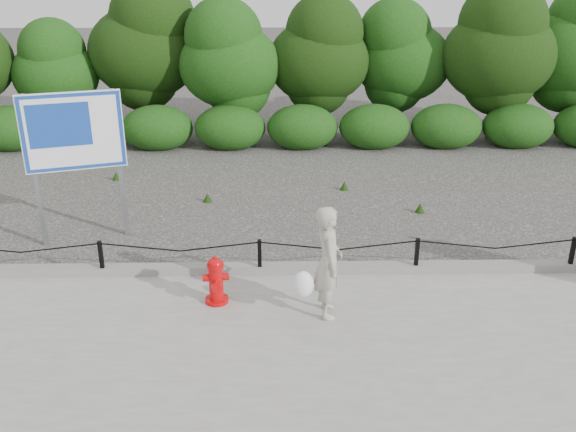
{
  "coord_description": "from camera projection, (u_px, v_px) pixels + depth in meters",
  "views": [
    {
      "loc": [
        0.28,
        -8.7,
        4.62
      ],
      "look_at": [
        0.45,
        0.2,
        1.0
      ],
      "focal_mm": 38.0,
      "sensor_mm": 36.0,
      "label": 1
    }
  ],
  "objects": [
    {
      "name": "treeline",
      "position": [
        289.0,
        52.0,
        17.17
      ],
      "size": [
        20.39,
        3.56,
        4.35
      ],
      "color": "black",
      "rests_on": "ground"
    },
    {
      "name": "chain_barrier",
      "position": [
        260.0,
        253.0,
        9.62
      ],
      "size": [
        10.06,
        0.06,
        0.6
      ],
      "color": "black",
      "rests_on": "sidewalk"
    },
    {
      "name": "sidewalk",
      "position": [
        257.0,
        348.0,
        7.93
      ],
      "size": [
        14.0,
        4.0,
        0.08
      ],
      "primitive_type": "cube",
      "color": "gray",
      "rests_on": "ground"
    },
    {
      "name": "pedestrian",
      "position": [
        327.0,
        263.0,
        8.34
      ],
      "size": [
        0.7,
        0.6,
        1.63
      ],
      "rotation": [
        0.0,
        0.0,
        1.6
      ],
      "color": "#A6A28E",
      "rests_on": "sidewalk"
    },
    {
      "name": "fire_hydrant",
      "position": [
        216.0,
        281.0,
        8.82
      ],
      "size": [
        0.39,
        0.41,
        0.74
      ],
      "rotation": [
        0.0,
        0.0,
        0.12
      ],
      "color": "#C60709",
      "rests_on": "sidewalk"
    },
    {
      "name": "curb",
      "position": [
        260.0,
        269.0,
        9.78
      ],
      "size": [
        14.0,
        0.22,
        0.14
      ],
      "primitive_type": "cube",
      "color": "slate",
      "rests_on": "sidewalk"
    },
    {
      "name": "advertising_sign",
      "position": [
        73.0,
        139.0,
        10.46
      ],
      "size": [
        1.63,
        0.61,
        2.71
      ],
      "rotation": [
        0.0,
        0.0,
        0.31
      ],
      "color": "slate",
      "rests_on": "ground"
    },
    {
      "name": "ground",
      "position": [
        260.0,
        278.0,
        9.79
      ],
      "size": [
        90.0,
        90.0,
        0.0
      ],
      "primitive_type": "plane",
      "color": "#2D2B28",
      "rests_on": "ground"
    }
  ]
}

